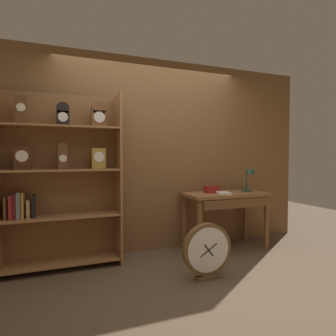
{
  "coord_description": "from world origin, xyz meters",
  "views": [
    {
      "loc": [
        -1.24,
        -2.52,
        1.28
      ],
      "look_at": [
        0.03,
        0.69,
        1.14
      ],
      "focal_mm": 31.04,
      "sensor_mm": 36.0,
      "label": 1
    }
  ],
  "objects_px": {
    "workbench": "(226,201)",
    "open_repair_manual": "(224,193)",
    "bookshelf": "(60,178)",
    "desk_lamp": "(250,176)",
    "toolbox_small": "(212,189)",
    "round_clock_large": "(207,251)"
  },
  "relations": [
    {
      "from": "bookshelf",
      "to": "desk_lamp",
      "type": "bearing_deg",
      "value": -1.96
    },
    {
      "from": "toolbox_small",
      "to": "round_clock_large",
      "type": "distance_m",
      "value": 1.15
    },
    {
      "from": "bookshelf",
      "to": "toolbox_small",
      "type": "distance_m",
      "value": 1.97
    },
    {
      "from": "bookshelf",
      "to": "workbench",
      "type": "relative_size",
      "value": 1.77
    },
    {
      "from": "desk_lamp",
      "to": "toolbox_small",
      "type": "distance_m",
      "value": 0.62
    },
    {
      "from": "desk_lamp",
      "to": "round_clock_large",
      "type": "relative_size",
      "value": 0.64
    },
    {
      "from": "round_clock_large",
      "to": "toolbox_small",
      "type": "bearing_deg",
      "value": 57.28
    },
    {
      "from": "toolbox_small",
      "to": "workbench",
      "type": "bearing_deg",
      "value": -27.32
    },
    {
      "from": "workbench",
      "to": "toolbox_small",
      "type": "relative_size",
      "value": 5.26
    },
    {
      "from": "round_clock_large",
      "to": "desk_lamp",
      "type": "bearing_deg",
      "value": 34.79
    },
    {
      "from": "workbench",
      "to": "open_repair_manual",
      "type": "xyz_separation_m",
      "value": [
        -0.09,
        -0.08,
        0.12
      ]
    },
    {
      "from": "desk_lamp",
      "to": "bookshelf",
      "type": "bearing_deg",
      "value": 178.04
    },
    {
      "from": "bookshelf",
      "to": "desk_lamp",
      "type": "xyz_separation_m",
      "value": [
        2.55,
        -0.09,
        -0.04
      ]
    },
    {
      "from": "workbench",
      "to": "toolbox_small",
      "type": "distance_m",
      "value": 0.25
    },
    {
      "from": "workbench",
      "to": "open_repair_manual",
      "type": "bearing_deg",
      "value": -137.81
    },
    {
      "from": "round_clock_large",
      "to": "bookshelf",
      "type": "bearing_deg",
      "value": 147.89
    },
    {
      "from": "toolbox_small",
      "to": "open_repair_manual",
      "type": "height_order",
      "value": "toolbox_small"
    },
    {
      "from": "toolbox_small",
      "to": "desk_lamp",
      "type": "bearing_deg",
      "value": -6.47
    },
    {
      "from": "bookshelf",
      "to": "toolbox_small",
      "type": "bearing_deg",
      "value": -0.59
    },
    {
      "from": "workbench",
      "to": "open_repair_manual",
      "type": "relative_size",
      "value": 5.16
    },
    {
      "from": "toolbox_small",
      "to": "round_clock_large",
      "type": "relative_size",
      "value": 0.37
    },
    {
      "from": "workbench",
      "to": "desk_lamp",
      "type": "relative_size",
      "value": 3.03
    }
  ]
}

